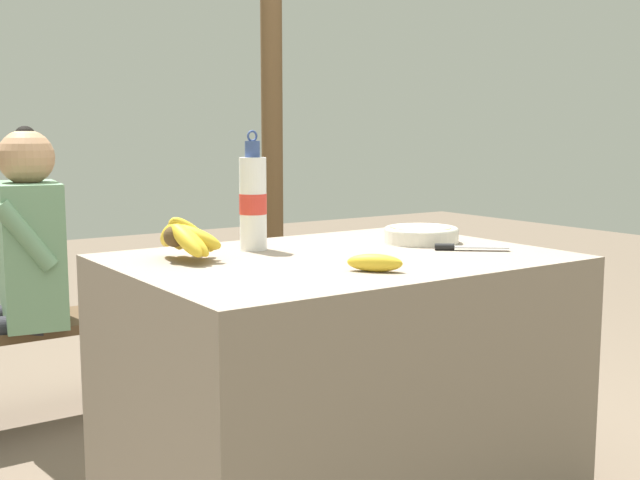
{
  "coord_description": "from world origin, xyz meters",
  "views": [
    {
      "loc": [
        -1.27,
        -1.76,
        1.06
      ],
      "look_at": [
        -0.03,
        0.05,
        0.76
      ],
      "focal_mm": 45.0,
      "sensor_mm": 36.0,
      "label": 1
    }
  ],
  "objects_px": {
    "banana_bunch_green": "(219,283)",
    "knife": "(461,247)",
    "banana_bunch_ripe": "(185,236)",
    "serving_bowl": "(421,234)",
    "seated_vendor": "(18,260)",
    "loose_banana_front": "(375,263)",
    "water_bottle": "(253,201)",
    "support_post_far": "(272,107)",
    "wooden_bench": "(111,326)"
  },
  "relations": [
    {
      "from": "loose_banana_front",
      "to": "support_post_far",
      "type": "distance_m",
      "value": 2.01
    },
    {
      "from": "support_post_far",
      "to": "serving_bowl",
      "type": "bearing_deg",
      "value": -103.79
    },
    {
      "from": "knife",
      "to": "support_post_far",
      "type": "relative_size",
      "value": 0.08
    },
    {
      "from": "banana_bunch_ripe",
      "to": "wooden_bench",
      "type": "distance_m",
      "value": 1.1
    },
    {
      "from": "banana_bunch_ripe",
      "to": "serving_bowl",
      "type": "distance_m",
      "value": 0.75
    },
    {
      "from": "serving_bowl",
      "to": "support_post_far",
      "type": "distance_m",
      "value": 1.58
    },
    {
      "from": "banana_bunch_ripe",
      "to": "banana_bunch_green",
      "type": "relative_size",
      "value": 1.09
    },
    {
      "from": "knife",
      "to": "banana_bunch_green",
      "type": "distance_m",
      "value": 1.3
    },
    {
      "from": "serving_bowl",
      "to": "seated_vendor",
      "type": "xyz_separation_m",
      "value": [
        -0.93,
        1.05,
        -0.14
      ]
    },
    {
      "from": "serving_bowl",
      "to": "banana_bunch_green",
      "type": "bearing_deg",
      "value": 97.71
    },
    {
      "from": "banana_bunch_ripe",
      "to": "seated_vendor",
      "type": "distance_m",
      "value": 0.99
    },
    {
      "from": "knife",
      "to": "banana_bunch_green",
      "type": "height_order",
      "value": "knife"
    },
    {
      "from": "seated_vendor",
      "to": "banana_bunch_green",
      "type": "xyz_separation_m",
      "value": [
        0.79,
        0.02,
        -0.17
      ]
    },
    {
      "from": "banana_bunch_ripe",
      "to": "support_post_far",
      "type": "xyz_separation_m",
      "value": [
        1.11,
        1.39,
        0.38
      ]
    },
    {
      "from": "knife",
      "to": "seated_vendor",
      "type": "distance_m",
      "value": 1.54
    },
    {
      "from": "water_bottle",
      "to": "banana_bunch_green",
      "type": "bearing_deg",
      "value": 68.87
    },
    {
      "from": "water_bottle",
      "to": "knife",
      "type": "height_order",
      "value": "water_bottle"
    },
    {
      "from": "support_post_far",
      "to": "seated_vendor",
      "type": "bearing_deg",
      "value": -161.51
    },
    {
      "from": "serving_bowl",
      "to": "wooden_bench",
      "type": "distance_m",
      "value": 1.3
    },
    {
      "from": "serving_bowl",
      "to": "seated_vendor",
      "type": "height_order",
      "value": "seated_vendor"
    },
    {
      "from": "water_bottle",
      "to": "wooden_bench",
      "type": "xyz_separation_m",
      "value": [
        -0.11,
        0.91,
        -0.54
      ]
    },
    {
      "from": "water_bottle",
      "to": "seated_vendor",
      "type": "bearing_deg",
      "value": 116.35
    },
    {
      "from": "support_post_far",
      "to": "loose_banana_front",
      "type": "bearing_deg",
      "value": -113.84
    },
    {
      "from": "loose_banana_front",
      "to": "banana_bunch_green",
      "type": "xyz_separation_m",
      "value": [
        0.29,
        1.39,
        -0.3
      ]
    },
    {
      "from": "banana_bunch_ripe",
      "to": "seated_vendor",
      "type": "xyz_separation_m",
      "value": [
        -0.19,
        0.96,
        -0.17
      ]
    },
    {
      "from": "banana_bunch_ripe",
      "to": "banana_bunch_green",
      "type": "xyz_separation_m",
      "value": [
        0.6,
        0.98,
        -0.35
      ]
    },
    {
      "from": "banana_bunch_ripe",
      "to": "loose_banana_front",
      "type": "xyz_separation_m",
      "value": [
        0.31,
        -0.41,
        -0.04
      ]
    },
    {
      "from": "loose_banana_front",
      "to": "seated_vendor",
      "type": "xyz_separation_m",
      "value": [
        -0.5,
        1.37,
        -0.13
      ]
    },
    {
      "from": "wooden_bench",
      "to": "support_post_far",
      "type": "bearing_deg",
      "value": 22.96
    },
    {
      "from": "water_bottle",
      "to": "loose_banana_front",
      "type": "xyz_separation_m",
      "value": [
        0.06,
        -0.48,
        -0.12
      ]
    },
    {
      "from": "serving_bowl",
      "to": "loose_banana_front",
      "type": "xyz_separation_m",
      "value": [
        -0.43,
        -0.32,
        -0.01
      ]
    },
    {
      "from": "water_bottle",
      "to": "support_post_far",
      "type": "xyz_separation_m",
      "value": [
        0.86,
        1.32,
        0.31
      ]
    },
    {
      "from": "seated_vendor",
      "to": "support_post_far",
      "type": "relative_size",
      "value": 0.46
    },
    {
      "from": "serving_bowl",
      "to": "support_post_far",
      "type": "xyz_separation_m",
      "value": [
        0.36,
        1.48,
        0.42
      ]
    },
    {
      "from": "knife",
      "to": "banana_bunch_ripe",
      "type": "bearing_deg",
      "value": -161.56
    },
    {
      "from": "wooden_bench",
      "to": "banana_bunch_green",
      "type": "distance_m",
      "value": 0.47
    },
    {
      "from": "water_bottle",
      "to": "seated_vendor",
      "type": "xyz_separation_m",
      "value": [
        -0.44,
        0.89,
        -0.25
      ]
    },
    {
      "from": "water_bottle",
      "to": "seated_vendor",
      "type": "distance_m",
      "value": 1.02
    },
    {
      "from": "water_bottle",
      "to": "knife",
      "type": "relative_size",
      "value": 1.93
    },
    {
      "from": "banana_bunch_ripe",
      "to": "support_post_far",
      "type": "bearing_deg",
      "value": 51.54
    },
    {
      "from": "banana_bunch_ripe",
      "to": "knife",
      "type": "bearing_deg",
      "value": -20.9
    },
    {
      "from": "water_bottle",
      "to": "serving_bowl",
      "type": "bearing_deg",
      "value": -18.13
    },
    {
      "from": "banana_bunch_green",
      "to": "loose_banana_front",
      "type": "bearing_deg",
      "value": -101.69
    },
    {
      "from": "water_bottle",
      "to": "support_post_far",
      "type": "relative_size",
      "value": 0.15
    },
    {
      "from": "wooden_bench",
      "to": "banana_bunch_green",
      "type": "xyz_separation_m",
      "value": [
        0.46,
        -0.0,
        0.12
      ]
    },
    {
      "from": "loose_banana_front",
      "to": "seated_vendor",
      "type": "height_order",
      "value": "seated_vendor"
    },
    {
      "from": "water_bottle",
      "to": "wooden_bench",
      "type": "bearing_deg",
      "value": 96.6
    },
    {
      "from": "knife",
      "to": "banana_bunch_green",
      "type": "bearing_deg",
      "value": 135.22
    },
    {
      "from": "banana_bunch_ripe",
      "to": "loose_banana_front",
      "type": "bearing_deg",
      "value": -52.91
    },
    {
      "from": "banana_bunch_green",
      "to": "knife",
      "type": "bearing_deg",
      "value": -84.12
    }
  ]
}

